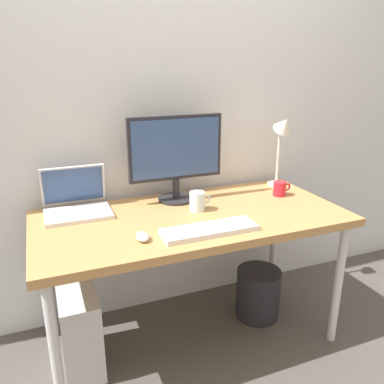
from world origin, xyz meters
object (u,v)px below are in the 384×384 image
Objects in this scene: mouse at (142,236)px; desk_lamp at (283,135)px; monitor at (176,153)px; laptop at (76,202)px; glass_cup at (198,201)px; computer_tower at (80,329)px; desk at (192,226)px; wastebasket at (258,293)px; keyboard at (209,230)px; coffee_mug at (280,189)px.

desk_lamp is at bearing 23.52° from mouse.
laptop is at bearing 178.19° from monitor.
monitor is at bearing 104.07° from glass_cup.
desk is at bearing -1.90° from computer_tower.
wastebasket is (1.03, 0.02, -0.06)m from computer_tower.
keyboard is at bearing -149.47° from wastebasket.
desk is 17.13× the size of mouse.
mouse is (-0.98, -0.43, -0.30)m from desk_lamp.
laptop reaches higher than computer_tower.
wastebasket is (0.44, 0.04, -0.53)m from desk.
computer_tower is 1.03m from wastebasket.
wastebasket is at bearing -0.83° from glass_cup.
keyboard is 0.28m from glass_cup.
mouse is at bearing -162.47° from coffee_mug.
desk_lamp reaches higher than computer_tower.
desk reaches higher than wastebasket.
desk is at bearing -25.17° from laptop.
wastebasket is at bearing 5.10° from desk.
desk_lamp is 1.01× the size of keyboard.
desk_lamp reaches higher than glass_cup.
computer_tower is at bearing -170.39° from desk_lamp.
monitor is 4.78× the size of coffee_mug.
keyboard is at bearing -6.28° from mouse.
keyboard is 0.79m from wastebasket.
desk is at bearing -137.06° from glass_cup.
laptop is 1.12m from coffee_mug.
laptop is 2.78× the size of glass_cup.
laptop is at bearing 167.81° from wastebasket.
desk is at bearing -174.90° from wastebasket.
computer_tower is (-0.59, 0.02, -0.47)m from desk.
coffee_mug is (0.88, 0.28, 0.02)m from mouse.
glass_cup is (0.05, -0.19, -0.21)m from monitor.
coffee_mug is 0.64m from wastebasket.
monitor reaches higher than laptop.
wastebasket is (0.39, -0.01, -0.64)m from glass_cup.
desk_lamp reaches higher than wastebasket.
desk is 0.40m from monitor.
monitor is at bearing 89.03° from keyboard.
mouse is 0.43m from glass_cup.
glass_cup reaches higher than computer_tower.
computer_tower is at bearing -178.90° from wastebasket.
laptop is 1.19m from wastebasket.
glass_cup is at bearing 42.94° from desk.
glass_cup is at bearing -163.18° from desk_lamp.
monitor is at bearing 89.64° from desk.
mouse is (-0.31, -0.42, -0.25)m from monitor.
glass_cup is at bearing 2.29° from computer_tower.
glass_cup is (0.35, 0.24, 0.03)m from mouse.
desk is 4.82× the size of laptop.
keyboard is 4.06× the size of coffee_mug.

